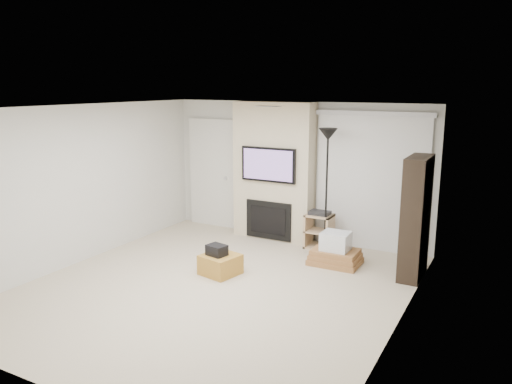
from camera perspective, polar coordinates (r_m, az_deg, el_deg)
The scene contains 16 objects.
floor at distance 7.16m, azimuth -4.63°, elevation -10.85°, with size 5.00×5.50×0.00m, color beige.
ceiling at distance 6.60m, azimuth -5.00°, elevation 9.57°, with size 5.00×5.50×0.00m, color white.
wall_back at distance 9.15m, azimuth 4.60°, elevation 2.42°, with size 5.00×2.50×0.00m, color silver.
wall_front at distance 4.80m, azimuth -23.12°, elevation -7.63°, with size 5.00×2.50×0.00m, color silver.
wall_left at distance 8.37m, azimuth -19.33°, elevation 0.85°, with size 5.50×2.50×0.00m, color silver.
wall_right at distance 5.83m, azimuth 16.32°, elevation -3.69°, with size 5.50×2.50×0.00m, color silver.
hvac_vent at distance 7.09m, azimuth 1.34°, elevation 9.77°, with size 0.35×0.18×0.01m, color silver.
ottoman at distance 7.59m, azimuth -4.10°, elevation -8.26°, with size 0.50×0.50×0.30m, color #AF7C2D.
black_bag at distance 7.50m, azimuth -4.50°, elevation -6.64°, with size 0.28×0.22×0.16m, color black.
fireplace_wall at distance 9.11m, azimuth 2.04°, elevation 2.32°, with size 1.50×0.47×2.50m.
entry_door at distance 10.00m, azimuth -5.00°, elevation 2.11°, with size 1.02×0.11×2.14m.
vertical_blinds at distance 8.64m, azimuth 13.00°, elevation 1.72°, with size 1.98×0.10×2.37m.
floor_lamp at distance 8.31m, azimuth 8.17°, elevation 4.16°, with size 0.31×0.31×2.10m.
av_stand at distance 8.75m, azimuth 7.23°, elevation -4.17°, with size 0.45×0.38×0.66m.
box_stack at distance 8.05m, azimuth 9.06°, elevation -6.79°, with size 0.78×0.59×0.52m.
bookshelf at distance 7.63m, azimuth 17.79°, elevation -2.81°, with size 0.30×0.80×1.80m.
Camera 1 is at (3.60, -5.52, 2.80)m, focal length 35.00 mm.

